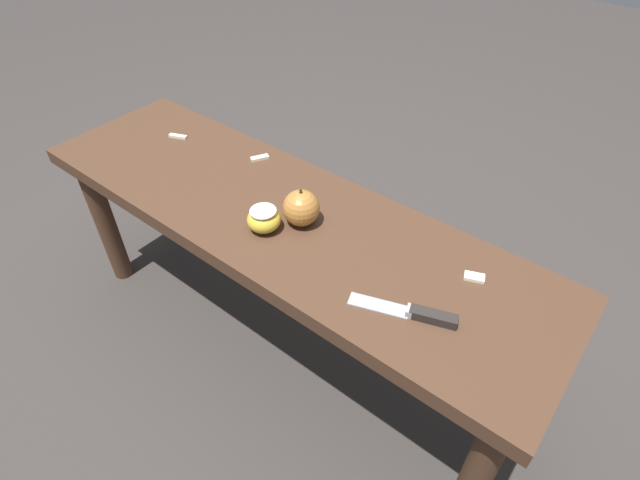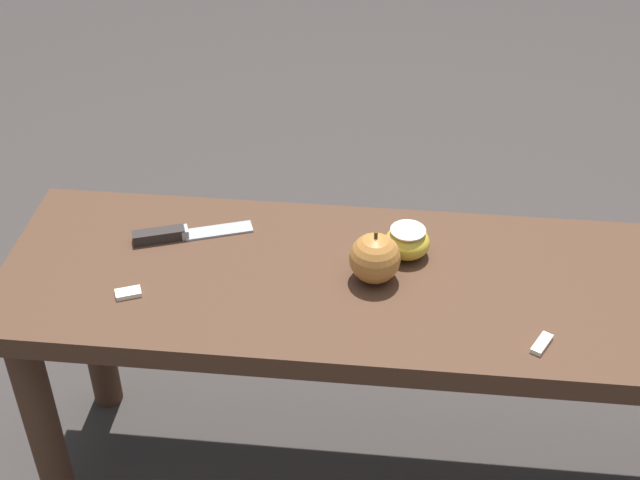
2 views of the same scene
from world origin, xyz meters
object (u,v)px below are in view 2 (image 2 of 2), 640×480
object	(u,v)px
wooden_bench	(412,316)
apple_cut	(407,242)
apple_whole	(375,258)
knife	(175,234)

from	to	relation	value
wooden_bench	apple_cut	bearing A→B (deg)	102.74
apple_whole	knife	bearing A→B (deg)	168.06
knife	apple_whole	xyz separation A→B (m)	(0.35, -0.07, 0.03)
wooden_bench	apple_whole	xyz separation A→B (m)	(-0.07, 0.00, 0.12)
apple_whole	wooden_bench	bearing A→B (deg)	-1.41
knife	apple_whole	size ratio (longest dim) A/B	2.17
knife	wooden_bench	bearing A→B (deg)	-29.80
wooden_bench	apple_cut	size ratio (longest dim) A/B	18.01
wooden_bench	apple_whole	world-z (taller)	apple_whole
apple_whole	apple_cut	xyz separation A→B (m)	(0.05, 0.07, -0.02)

